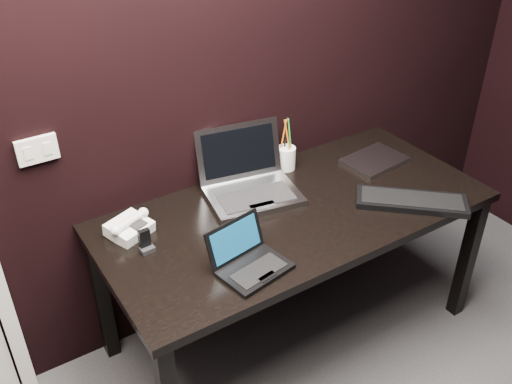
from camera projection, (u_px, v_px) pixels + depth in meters
wall_back at (183, 70)px, 2.30m from camera, size 4.00×0.00×4.00m
wall_switch at (37, 150)px, 2.11m from camera, size 0.15×0.02×0.10m
desk at (295, 223)px, 2.50m from camera, size 1.70×0.80×0.74m
netbook at (249, 261)px, 2.11m from camera, size 0.29×0.27×0.16m
silver_laptop at (249, 183)px, 2.53m from camera, size 0.45×0.42×0.27m
ext_keyboard at (412, 201)px, 2.48m from camera, size 0.46×0.44×0.03m
closed_laptop at (375, 160)px, 2.79m from camera, size 0.31×0.24×0.02m
desk_phone at (129, 227)px, 2.29m from camera, size 0.20×0.19×0.09m
mobile_phone at (145, 243)px, 2.20m from camera, size 0.06×0.05×0.09m
pen_cup at (286, 157)px, 2.71m from camera, size 0.10×0.10×0.26m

